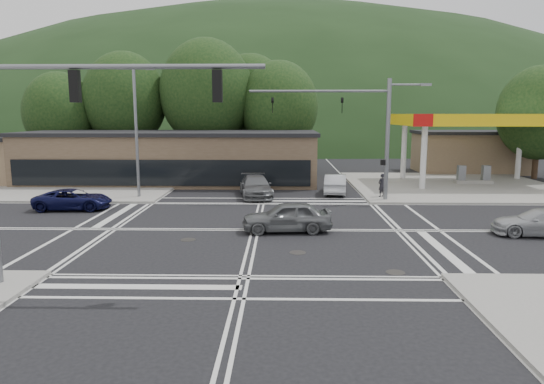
{
  "coord_description": "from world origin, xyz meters",
  "views": [
    {
      "loc": [
        1.33,
        -23.64,
        5.74
      ],
      "look_at": [
        0.77,
        3.27,
        1.4
      ],
      "focal_mm": 32.0,
      "sensor_mm": 36.0,
      "label": 1
    }
  ],
  "objects_px": {
    "pedestrian": "(382,185)",
    "car_grey_center": "(287,217)",
    "car_queue_a": "(335,184)",
    "car_queue_b": "(281,172)",
    "car_blue_west": "(73,199)",
    "car_silver_east": "(541,222)",
    "car_northbound": "(256,186)"
  },
  "relations": [
    {
      "from": "car_queue_a",
      "to": "car_blue_west",
      "type": "bearing_deg",
      "value": 28.24
    },
    {
      "from": "pedestrian",
      "to": "car_grey_center",
      "type": "bearing_deg",
      "value": 19.44
    },
    {
      "from": "car_silver_east",
      "to": "car_queue_a",
      "type": "xyz_separation_m",
      "value": [
        -8.45,
        12.2,
        0.08
      ]
    },
    {
      "from": "car_queue_b",
      "to": "car_northbound",
      "type": "xyz_separation_m",
      "value": [
        -1.77,
        -7.7,
        -0.12
      ]
    },
    {
      "from": "car_silver_east",
      "to": "car_queue_b",
      "type": "bearing_deg",
      "value": -137.69
    },
    {
      "from": "car_grey_center",
      "to": "car_silver_east",
      "type": "bearing_deg",
      "value": 83.7
    },
    {
      "from": "car_queue_a",
      "to": "pedestrian",
      "type": "height_order",
      "value": "pedestrian"
    },
    {
      "from": "car_grey_center",
      "to": "car_queue_a",
      "type": "xyz_separation_m",
      "value": [
        3.66,
        11.66,
        -0.03
      ]
    },
    {
      "from": "car_blue_west",
      "to": "car_silver_east",
      "type": "relative_size",
      "value": 1.02
    },
    {
      "from": "car_silver_east",
      "to": "car_queue_b",
      "type": "relative_size",
      "value": 0.87
    },
    {
      "from": "pedestrian",
      "to": "car_silver_east",
      "type": "bearing_deg",
      "value": 82.87
    },
    {
      "from": "car_queue_b",
      "to": "car_queue_a",
      "type": "bearing_deg",
      "value": 127.15
    },
    {
      "from": "car_queue_b",
      "to": "pedestrian",
      "type": "height_order",
      "value": "pedestrian"
    },
    {
      "from": "car_grey_center",
      "to": "car_queue_b",
      "type": "bearing_deg",
      "value": 177.21
    },
    {
      "from": "car_queue_a",
      "to": "car_queue_b",
      "type": "bearing_deg",
      "value": -50.01
    },
    {
      "from": "car_blue_west",
      "to": "car_northbound",
      "type": "distance_m",
      "value": 11.85
    },
    {
      "from": "car_northbound",
      "to": "car_blue_west",
      "type": "bearing_deg",
      "value": -164.06
    },
    {
      "from": "car_queue_a",
      "to": "car_queue_b",
      "type": "relative_size",
      "value": 0.86
    },
    {
      "from": "car_queue_a",
      "to": "car_northbound",
      "type": "bearing_deg",
      "value": 22.34
    },
    {
      "from": "car_queue_a",
      "to": "car_queue_b",
      "type": "distance_m",
      "value": 7.32
    },
    {
      "from": "car_blue_west",
      "to": "car_grey_center",
      "type": "relative_size",
      "value": 1.02
    },
    {
      "from": "car_silver_east",
      "to": "pedestrian",
      "type": "relative_size",
      "value": 2.77
    },
    {
      "from": "car_northbound",
      "to": "pedestrian",
      "type": "relative_size",
      "value": 3.21
    },
    {
      "from": "car_grey_center",
      "to": "pedestrian",
      "type": "height_order",
      "value": "pedestrian"
    },
    {
      "from": "car_grey_center",
      "to": "car_queue_b",
      "type": "distance_m",
      "value": 17.82
    },
    {
      "from": "car_queue_a",
      "to": "car_northbound",
      "type": "distance_m",
      "value": 5.93
    },
    {
      "from": "car_queue_b",
      "to": "car_northbound",
      "type": "bearing_deg",
      "value": 81.46
    },
    {
      "from": "car_grey_center",
      "to": "car_queue_a",
      "type": "relative_size",
      "value": 1.01
    },
    {
      "from": "car_grey_center",
      "to": "car_northbound",
      "type": "height_order",
      "value": "car_grey_center"
    },
    {
      "from": "car_silver_east",
      "to": "car_grey_center",
      "type": "bearing_deg",
      "value": -84.29
    },
    {
      "from": "car_silver_east",
      "to": "car_northbound",
      "type": "bearing_deg",
      "value": -118.67
    },
    {
      "from": "car_queue_b",
      "to": "car_grey_center",
      "type": "bearing_deg",
      "value": 95.37
    }
  ]
}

